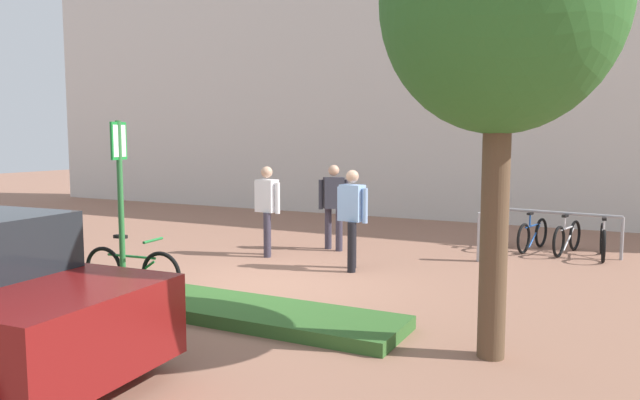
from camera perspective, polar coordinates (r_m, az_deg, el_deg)
The scene contains 11 objects.
ground_plane at distance 9.40m, azimuth -4.73°, elevation -8.05°, with size 60.00×60.00×0.00m, color #936651.
building_facade at distance 17.53m, azimuth 11.08°, elevation 14.81°, with size 28.00×1.20×10.00m, color silver.
planter_strip at distance 8.66m, azimuth -15.08°, elevation -8.91°, with size 7.00×1.10×0.16m, color #336028.
tree_sidewalk at distance 6.44m, azimuth 16.74°, elevation 17.44°, with size 2.39×2.39×4.93m.
parking_sign_post at distance 8.83m, azimuth -18.37°, elevation 1.50°, with size 0.11×0.36×2.50m.
bike_at_sign at distance 9.24m, azimuth -17.34°, elevation -6.33°, with size 1.68×0.42×0.86m.
bike_rack_cluster at distance 12.77m, azimuth 20.86°, elevation -3.10°, with size 2.63×1.83×0.83m.
bollard_steel at distance 11.43m, azimuth 15.02°, elevation -3.41°, with size 0.16×0.16×0.90m, color #ADADB2.
person_shirt_white at distance 10.27m, azimuth 3.06°, elevation -1.26°, with size 0.60×0.45×1.72m.
person_suited_navy at distance 12.10m, azimuth 1.30°, elevation -0.15°, with size 0.52×0.43×1.72m.
person_casual_tan at distance 11.54m, azimuth -5.03°, elevation -0.47°, with size 0.60×0.38×1.72m.
Camera 1 is at (4.80, -7.76, 2.28)m, focal length 33.87 mm.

